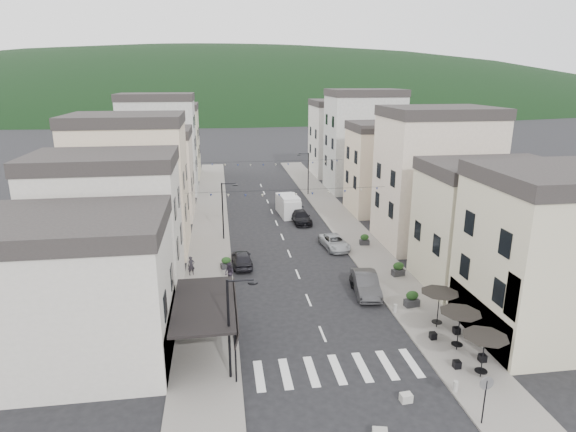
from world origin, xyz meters
The scene contains 31 objects.
ground centered at (0.00, 0.00, 0.00)m, with size 700.00×700.00×0.00m, color black.
sidewalk_left centered at (-7.50, 32.00, 0.06)m, with size 4.00×76.00×0.12m, color slate.
sidewalk_right centered at (7.50, 32.00, 0.06)m, with size 4.00×76.00×0.12m, color slate.
hill_backdrop centered at (0.00, 300.00, 0.00)m, with size 640.00×360.00×70.00m, color black.
boutique_building centered at (-15.50, 5.00, 4.00)m, with size 12.00×8.00×8.00m, color #BCB7AC.
bistro_building centered at (14.50, 4.00, 5.00)m, with size 10.00×8.00×10.00m, color beige.
boutique_awning centered at (-7.25, 5.00, 3.11)m, with size 3.77×7.50×3.28m.
buildings_row_left centered at (-14.50, 37.75, 6.12)m, with size 10.20×54.16×14.00m.
buildings_row_right centered at (14.50, 36.59, 6.32)m, with size 10.20×54.16×14.50m.
cafe_terrace centered at (7.70, 2.80, 2.36)m, with size 2.50×8.10×2.53m.
streetlamp_left_near centered at (-5.82, 2.00, 3.70)m, with size 1.70×0.56×6.00m.
streetlamp_left_far centered at (-5.82, 26.00, 3.70)m, with size 1.70×0.56×6.00m.
streetlamp_right_far centered at (5.82, 44.00, 3.70)m, with size 1.70×0.56×6.00m.
traffic_sign centered at (5.80, -3.50, 1.93)m, with size 0.70×0.07×2.70m.
bollards centered at (0.00, 5.50, 0.42)m, with size 11.66×10.26×0.60m.
bunting_near centered at (0.00, 22.00, 5.65)m, with size 19.00×0.28×0.62m.
bunting_far centered at (0.00, 38.00, 5.65)m, with size 19.00×0.28×0.62m.
parked_car_a centered at (4.60, 11.53, 0.68)m, with size 1.60×3.97×1.35m, color black.
parked_car_b centered at (4.60, 11.52, 0.81)m, with size 1.72×4.93×1.63m, color #2F2F31.
parked_car_c centered at (4.60, 21.80, 0.63)m, with size 2.11×4.57×1.27m, color #989CA1.
parked_car_d centered at (2.80, 30.78, 0.69)m, with size 1.92×4.72×1.37m, color black.
parked_car_e centered at (-4.60, 18.48, 0.71)m, with size 1.67×4.16×1.42m, color black.
delivery_van centered at (1.82, 34.21, 1.24)m, with size 2.47×5.41×2.52m.
pedestrian_a centered at (-8.93, 16.90, 0.93)m, with size 0.59×0.39×1.62m, color black.
pedestrian_b centered at (-5.80, 14.73, 0.98)m, with size 0.84×0.65×1.72m, color #28222D.
concrete_block_b centered at (2.85, -1.29, 0.23)m, with size 0.60×0.45×0.45m, color #A4A29B.
planter_la centered at (-6.00, 11.89, 0.72)m, with size 1.11×0.62×1.24m.
planter_lb centered at (-6.00, 17.90, 0.63)m, with size 1.04×0.76×1.04m.
planter_ra centered at (7.22, 8.74, 0.70)m, with size 1.14×0.75×1.19m.
planter_rb centered at (8.27, 14.27, 0.69)m, with size 1.14×0.76×1.18m.
planter_rc centered at (7.73, 22.14, 0.65)m, with size 1.02×0.63×1.08m.
Camera 1 is at (-6.26, -21.46, 16.25)m, focal length 30.00 mm.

